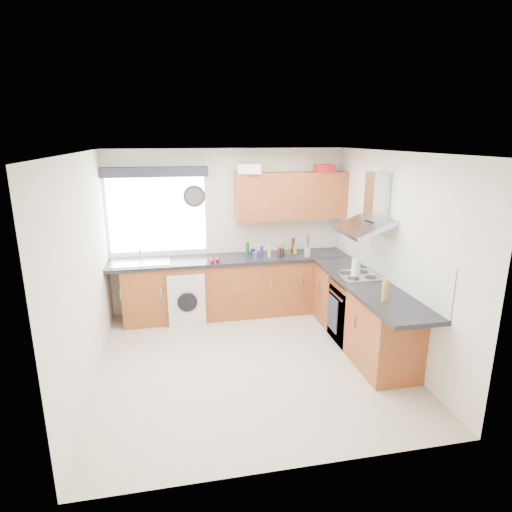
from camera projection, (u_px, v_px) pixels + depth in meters
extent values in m
plane|color=beige|center=(250.00, 361.00, 5.25)|extent=(3.60, 3.60, 0.00)
cube|color=white|center=(249.00, 152.00, 4.58)|extent=(3.60, 3.60, 0.02)
cube|color=silver|center=(228.00, 231.00, 6.61)|extent=(3.60, 0.02, 2.50)
cube|color=silver|center=(293.00, 331.00, 3.21)|extent=(3.60, 0.02, 2.50)
cube|color=silver|center=(84.00, 274.00, 4.57)|extent=(0.02, 3.60, 2.50)
cube|color=silver|center=(393.00, 256.00, 5.25)|extent=(0.02, 3.60, 2.50)
cube|color=silver|center=(157.00, 215.00, 6.32)|extent=(1.40, 0.02, 1.10)
cube|color=#23242F|center=(155.00, 172.00, 6.07)|extent=(1.50, 0.18, 0.14)
cube|color=white|center=(380.00, 255.00, 5.55)|extent=(0.01, 3.00, 0.54)
cube|color=brown|center=(225.00, 288.00, 6.54)|extent=(3.00, 0.58, 0.86)
cube|color=brown|center=(324.00, 281.00, 6.83)|extent=(0.60, 0.60, 0.86)
cube|color=brown|center=(361.00, 315.00, 5.56)|extent=(0.58, 2.10, 0.86)
cube|color=black|center=(231.00, 259.00, 6.43)|extent=(3.60, 0.62, 0.05)
cube|color=black|center=(368.00, 285.00, 5.30)|extent=(0.62, 2.42, 0.05)
cube|color=black|center=(356.00, 311.00, 5.70)|extent=(0.56, 0.58, 0.85)
cube|color=#A4ADB6|center=(358.00, 276.00, 5.57)|extent=(0.52, 0.52, 0.01)
cube|color=brown|center=(291.00, 196.00, 6.48)|extent=(1.70, 0.35, 0.70)
cube|color=silver|center=(187.00, 296.00, 6.33)|extent=(0.54, 0.53, 0.77)
cylinder|color=#23242F|center=(194.00, 196.00, 6.33)|extent=(0.32, 0.04, 0.32)
cube|color=silver|center=(250.00, 169.00, 6.14)|extent=(0.39, 0.33, 0.14)
cube|color=red|center=(324.00, 168.00, 6.40)|extent=(0.30, 0.27, 0.12)
cylinder|color=gray|center=(308.00, 252.00, 6.48)|extent=(0.11, 0.11, 0.14)
cylinder|color=silver|center=(356.00, 268.00, 5.53)|extent=(0.13, 0.13, 0.24)
cylinder|color=black|center=(282.00, 253.00, 6.45)|extent=(0.07, 0.07, 0.13)
cylinder|color=#19471B|center=(247.00, 249.00, 6.52)|extent=(0.05, 0.05, 0.20)
cylinder|color=olive|center=(295.00, 249.00, 6.64)|extent=(0.06, 0.06, 0.13)
cylinder|color=brown|center=(288.00, 252.00, 6.52)|extent=(0.04, 0.04, 0.11)
cylinder|color=maroon|center=(280.00, 252.00, 6.49)|extent=(0.06, 0.06, 0.14)
cylinder|color=#442018|center=(293.00, 245.00, 6.68)|extent=(0.05, 0.05, 0.23)
cylinder|color=#161342|center=(253.00, 252.00, 6.53)|extent=(0.07, 0.07, 0.10)
cylinder|color=#1C5088|center=(255.00, 256.00, 6.34)|extent=(0.07, 0.07, 0.10)
cylinder|color=#BAB19E|center=(269.00, 252.00, 6.43)|extent=(0.05, 0.05, 0.17)
cylinder|color=olive|center=(283.00, 248.00, 6.65)|extent=(0.05, 0.05, 0.17)
cylinder|color=navy|center=(261.00, 252.00, 6.44)|extent=(0.05, 0.05, 0.16)
cylinder|color=#A78939|center=(385.00, 289.00, 4.71)|extent=(0.07, 0.07, 0.26)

